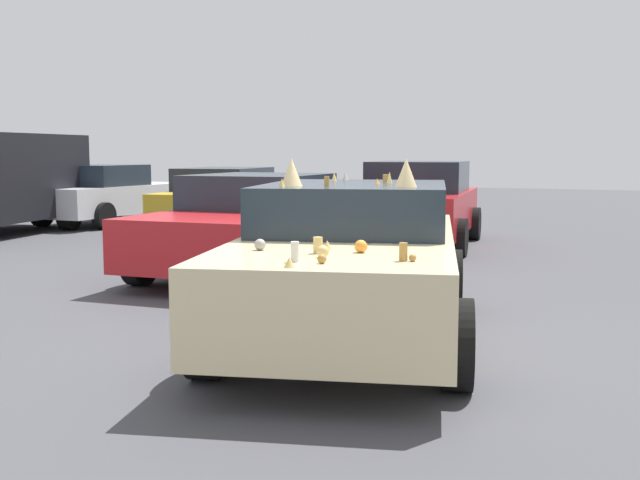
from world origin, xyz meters
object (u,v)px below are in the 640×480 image
Objects in this scene: parked_sedan_near_right at (251,224)px; parked_sedan_far_right at (226,198)px; parked_sedan_row_back_center at (108,194)px; art_car_decorated at (352,259)px; parked_sedan_behind_left at (417,204)px.

parked_sedan_far_right is (5.40, 3.49, -0.01)m from parked_sedan_near_right.
parked_sedan_row_back_center is at bearing -131.27° from parked_sedan_near_right.
art_car_decorated is 12.50m from parked_sedan_row_back_center.
parked_sedan_far_right is at bearing -157.92° from art_car_decorated.
parked_sedan_near_right is (-4.05, 1.25, -0.05)m from parked_sedan_behind_left.
parked_sedan_row_back_center is 0.90× the size of parked_sedan_far_right.
parked_sedan_row_back_center is (8.33, 9.32, -0.04)m from art_car_decorated.
parked_sedan_behind_left is at bearing -99.74° from parked_sedan_row_back_center.
parked_sedan_near_right is at bearing -128.84° from parked_sedan_row_back_center.
parked_sedan_row_back_center is at bearing -145.90° from art_car_decorated.
parked_sedan_near_right is 0.87× the size of parked_sedan_far_right.
art_car_decorated reaches higher than parked_sedan_row_back_center.
art_car_decorated is 1.11× the size of parked_sedan_row_back_center.
parked_sedan_row_back_center is at bearing 81.60° from parked_sedan_far_right.
parked_sedan_far_right is at bearing -149.55° from parked_sedan_near_right.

